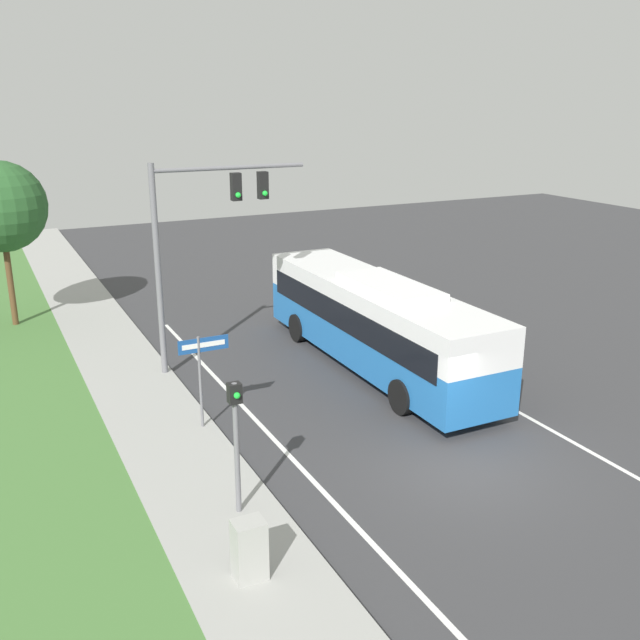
# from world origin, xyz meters

# --- Properties ---
(ground_plane) EXTENTS (80.00, 80.00, 0.00)m
(ground_plane) POSITION_xyz_m (0.00, 0.00, 0.00)
(ground_plane) COLOR #38383A
(sidewalk) EXTENTS (2.80, 80.00, 0.12)m
(sidewalk) POSITION_xyz_m (-6.20, 0.00, 0.06)
(sidewalk) COLOR #9E9E99
(sidewalk) RESTS_ON ground_plane
(grass_verge) EXTENTS (3.60, 80.00, 0.10)m
(grass_verge) POSITION_xyz_m (-9.40, 0.00, 0.05)
(grass_verge) COLOR #477538
(grass_verge) RESTS_ON ground_plane
(lane_divider_near) EXTENTS (0.14, 30.00, 0.01)m
(lane_divider_near) POSITION_xyz_m (-3.60, 0.00, 0.00)
(lane_divider_near) COLOR silver
(lane_divider_near) RESTS_ON ground_plane
(lane_divider_far) EXTENTS (0.14, 30.00, 0.01)m
(lane_divider_far) POSITION_xyz_m (3.60, 0.00, 0.00)
(lane_divider_far) COLOR silver
(lane_divider_far) RESTS_ON ground_plane
(bus) EXTENTS (2.70, 11.79, 3.22)m
(bus) POSITION_xyz_m (1.62, 7.08, 1.75)
(bus) COLOR #236BB7
(bus) RESTS_ON ground_plane
(signal_gantry) EXTENTS (5.24, 0.41, 7.00)m
(signal_gantry) POSITION_xyz_m (-3.58, 9.52, 4.91)
(signal_gantry) COLOR slate
(signal_gantry) RESTS_ON ground_plane
(pedestrian_signal) EXTENTS (0.28, 0.34, 3.19)m
(pedestrian_signal) POSITION_xyz_m (-5.73, 0.49, 2.16)
(pedestrian_signal) COLOR slate
(pedestrian_signal) RESTS_ON ground_plane
(street_sign) EXTENTS (1.41, 0.08, 2.77)m
(street_sign) POSITION_xyz_m (-5.09, 4.98, 1.96)
(street_sign) COLOR slate
(street_sign) RESTS_ON ground_plane
(utility_cabinet) EXTENTS (0.61, 0.49, 1.23)m
(utility_cabinet) POSITION_xyz_m (-6.34, -1.78, 0.73)
(utility_cabinet) COLOR #A8A8A3
(utility_cabinet) RESTS_ON sidewalk
(roadside_tree) EXTENTS (3.54, 3.54, 6.55)m
(roadside_tree) POSITION_xyz_m (-9.12, 17.50, 4.87)
(roadside_tree) COLOR brown
(roadside_tree) RESTS_ON grass_verge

